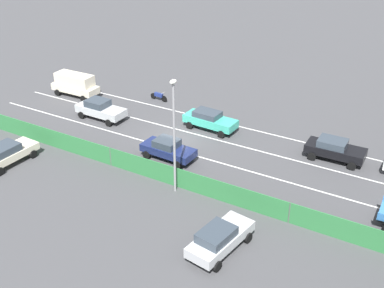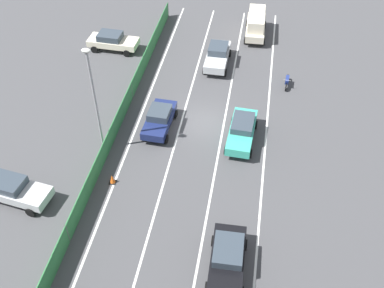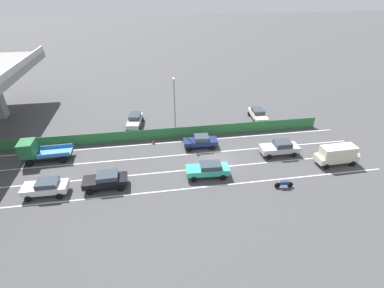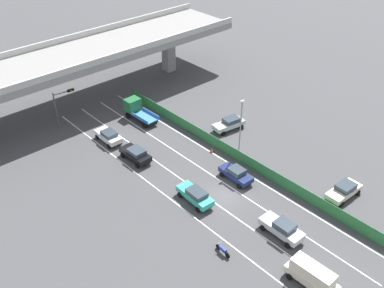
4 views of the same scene
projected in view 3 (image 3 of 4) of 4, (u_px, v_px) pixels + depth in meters
The scene contains 18 objects.
ground_plane at pixel (215, 159), 33.66m from camera, with size 300.00×300.00×0.00m, color #424244.
lane_line_left_edge at pixel (178, 190), 28.88m from camera, with size 0.14×46.05×0.01m, color silver.
lane_line_mid_left at pixel (174, 171), 31.61m from camera, with size 0.14×46.05×0.01m, color silver.
lane_line_mid_right at pixel (172, 156), 34.34m from camera, with size 0.14×46.05×0.01m, color silver.
lane_line_right_edge at pixel (169, 143), 37.08m from camera, with size 0.14×46.05×0.01m, color silver.
green_fence at pixel (168, 133), 37.74m from camera, with size 0.10×42.15×1.50m.
car_taxi_teal at pixel (208, 169), 30.40m from camera, with size 2.12×4.73×1.63m.
car_sedan_navy at pixel (201, 141), 35.65m from camera, with size 2.08×4.30×1.62m.
car_hatchback_white at pixel (46, 187), 27.84m from camera, with size 2.05×4.29×1.62m.
car_sedan_black at pixel (106, 180), 28.79m from camera, with size 2.14×4.47×1.65m.
car_sedan_silver at pixel (280, 147), 34.21m from camera, with size 2.08×4.64×1.74m.
car_van_cream at pixel (337, 154), 32.31m from camera, with size 2.03×4.88×2.27m.
flatbed_truck_blue at pixel (36, 151), 32.76m from camera, with size 2.49×5.55×2.65m.
motorcycle at pixel (284, 184), 28.98m from camera, with size 0.60×1.95×0.93m.
parked_sedan_cream at pixel (258, 114), 42.68m from camera, with size 4.61×2.23×1.61m.
parked_wagon_silver at pixel (135, 120), 40.89m from camera, with size 4.78×2.51×1.66m.
street_lamp at pixel (175, 103), 36.21m from camera, with size 0.60×0.36×8.14m.
traffic_cone at pixel (153, 141), 36.73m from camera, with size 0.47×0.47×0.68m.
Camera 3 is at (-27.20, 7.12, 18.79)m, focal length 26.38 mm.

